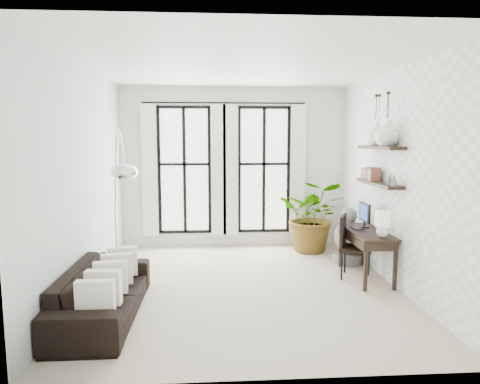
{
  "coord_description": "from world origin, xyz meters",
  "views": [
    {
      "loc": [
        -0.45,
        -6.13,
        2.19
      ],
      "look_at": [
        -0.03,
        0.3,
        1.38
      ],
      "focal_mm": 32.0,
      "sensor_mm": 36.0,
      "label": 1
    }
  ],
  "objects": [
    {
      "name": "buddha",
      "position": [
        1.95,
        1.1,
        0.41
      ],
      "size": [
        0.55,
        0.55,
        0.99
      ],
      "color": "slate",
      "rests_on": "floor"
    },
    {
      "name": "floor",
      "position": [
        0.0,
        0.0,
        0.0
      ],
      "size": [
        5.0,
        5.0,
        0.0
      ],
      "primitive_type": "plane",
      "color": "#B5AB90",
      "rests_on": "ground"
    },
    {
      "name": "wall_left",
      "position": [
        -2.25,
        0.0,
        1.6
      ],
      "size": [
        0.0,
        5.0,
        5.0
      ],
      "primitive_type": "plane",
      "rotation": [
        1.57,
        0.0,
        1.57
      ],
      "color": "#B5CAC0",
      "rests_on": "floor"
    },
    {
      "name": "wall_shelves",
      "position": [
        2.11,
        0.29,
        1.73
      ],
      "size": [
        0.25,
        1.3,
        0.6
      ],
      "color": "black",
      "rests_on": "wall_right"
    },
    {
      "name": "plant",
      "position": [
        1.51,
        1.91,
        0.7
      ],
      "size": [
        1.55,
        1.45,
        1.4
      ],
      "primitive_type": "imported",
      "rotation": [
        0.0,
        0.0,
        -0.34
      ],
      "color": "#2D7228",
      "rests_on": "floor"
    },
    {
      "name": "windows",
      "position": [
        -0.2,
        2.43,
        1.56
      ],
      "size": [
        3.26,
        0.13,
        2.65
      ],
      "color": "white",
      "rests_on": "wall_back"
    },
    {
      "name": "desk_chair",
      "position": [
        1.72,
        0.32,
        0.56
      ],
      "size": [
        0.62,
        0.62,
        0.99
      ],
      "rotation": [
        0.0,
        0.0,
        -0.43
      ],
      "color": "black",
      "rests_on": "floor"
    },
    {
      "name": "arc_lamp",
      "position": [
        -1.7,
        -0.33,
        1.8
      ],
      "size": [
        0.73,
        1.55,
        2.32
      ],
      "color": "silver",
      "rests_on": "floor"
    },
    {
      "name": "vase_a",
      "position": [
        2.11,
        0.0,
        2.27
      ],
      "size": [
        0.37,
        0.37,
        0.38
      ],
      "primitive_type": "imported",
      "color": "white",
      "rests_on": "shelf_upper"
    },
    {
      "name": "ceiling",
      "position": [
        0.0,
        0.0,
        3.2
      ],
      "size": [
        5.0,
        5.0,
        0.0
      ],
      "primitive_type": "plane",
      "color": "white",
      "rests_on": "wall_back"
    },
    {
      "name": "wall_right",
      "position": [
        2.25,
        0.0,
        1.6
      ],
      "size": [
        0.0,
        5.0,
        5.0
      ],
      "primitive_type": "plane",
      "rotation": [
        1.57,
        0.0,
        -1.57
      ],
      "color": "white",
      "rests_on": "floor"
    },
    {
      "name": "desk",
      "position": [
        1.95,
        0.2,
        0.71
      ],
      "size": [
        0.54,
        1.28,
        1.15
      ],
      "color": "black",
      "rests_on": "floor"
    },
    {
      "name": "sofa",
      "position": [
        -1.8,
        -0.99,
        0.31
      ],
      "size": [
        0.84,
        2.14,
        0.62
      ],
      "primitive_type": "imported",
      "rotation": [
        0.0,
        0.0,
        1.57
      ],
      "color": "black",
      "rests_on": "floor"
    },
    {
      "name": "wall_back",
      "position": [
        0.0,
        2.5,
        1.6
      ],
      "size": [
        4.5,
        0.0,
        4.5
      ],
      "primitive_type": "plane",
      "rotation": [
        1.57,
        0.0,
        0.0
      ],
      "color": "white",
      "rests_on": "floor"
    },
    {
      "name": "throw_pillows",
      "position": [
        -1.7,
        -0.99,
        0.5
      ],
      "size": [
        0.4,
        1.52,
        0.4
      ],
      "color": "silver",
      "rests_on": "sofa"
    },
    {
      "name": "vase_b",
      "position": [
        2.11,
        0.4,
        2.27
      ],
      "size": [
        0.37,
        0.37,
        0.38
      ],
      "primitive_type": "imported",
      "color": "white",
      "rests_on": "shelf_upper"
    }
  ]
}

